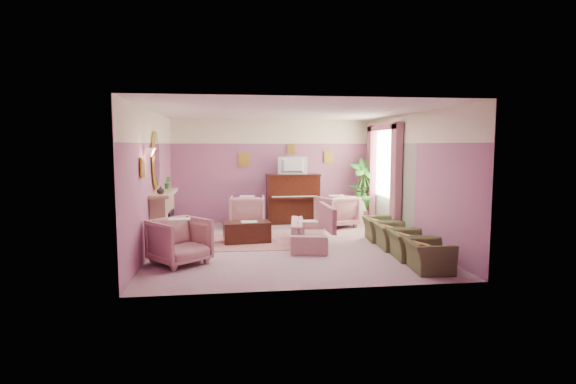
{
  "coord_description": "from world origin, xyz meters",
  "views": [
    {
      "loc": [
        -1.22,
        -9.31,
        2.11
      ],
      "look_at": [
        0.07,
        0.4,
        1.09
      ],
      "focal_mm": 28.0,
      "sensor_mm": 36.0,
      "label": 1
    }
  ],
  "objects": [
    {
      "name": "print_left_wall",
      "position": [
        -2.71,
        -1.2,
        1.72
      ],
      "size": [
        0.03,
        0.28,
        0.36
      ],
      "primitive_type": "cube",
      "color": "gold",
      "rests_on": "wall_left"
    },
    {
      "name": "wall_back",
      "position": [
        0.0,
        3.0,
        1.4
      ],
      "size": [
        5.5,
        0.02,
        2.8
      ],
      "primitive_type": "cube",
      "color": "#84568A",
      "rests_on": "floor"
    },
    {
      "name": "fire_ember",
      "position": [
        -2.45,
        0.2,
        0.22
      ],
      "size": [
        0.06,
        0.54,
        0.1
      ],
      "primitive_type": "cube",
      "color": "#EC5A24",
      "rests_on": "floor"
    },
    {
      "name": "sofa",
      "position": [
        0.42,
        -0.16,
        0.37
      ],
      "size": [
        0.61,
        1.83,
        0.74
      ],
      "primitive_type": "imported",
      "color": "tan",
      "rests_on": "floor"
    },
    {
      "name": "curtain_left",
      "position": [
        2.62,
        0.63,
        1.3
      ],
      "size": [
        0.16,
        0.34,
        2.6
      ],
      "primitive_type": "cube",
      "color": "#A15A6C",
      "rests_on": "floor"
    },
    {
      "name": "fireplace_inset",
      "position": [
        -2.49,
        0.2,
        0.4
      ],
      "size": [
        0.18,
        0.72,
        0.68
      ],
      "primitive_type": "cube",
      "color": "black",
      "rests_on": "floor"
    },
    {
      "name": "wall_right",
      "position": [
        2.75,
        0.0,
        1.4
      ],
      "size": [
        0.02,
        6.0,
        2.8
      ],
      "primitive_type": "cube",
      "color": "#84568A",
      "rests_on": "floor"
    },
    {
      "name": "side_plant_small",
      "position": [
        2.43,
        2.44,
        0.84
      ],
      "size": [
        0.16,
        0.16,
        0.28
      ],
      "primitive_type": "imported",
      "color": "#338327",
      "rests_on": "side_table"
    },
    {
      "name": "fireplace_surround",
      "position": [
        -2.59,
        0.2,
        0.55
      ],
      "size": [
        0.3,
        1.4,
        1.1
      ],
      "primitive_type": "cube",
      "color": "tan",
      "rests_on": "floor"
    },
    {
      "name": "mirror_frame",
      "position": [
        -2.7,
        0.2,
        1.8
      ],
      "size": [
        0.04,
        0.72,
        1.2
      ],
      "primitive_type": "ellipsoid",
      "color": "gold",
      "rests_on": "wall_left"
    },
    {
      "name": "olive_chair_c",
      "position": [
        2.1,
        -0.66,
        0.34
      ],
      "size": [
        0.56,
        0.79,
        0.68
      ],
      "primitive_type": "imported",
      "color": "#505832",
      "rests_on": "floor"
    },
    {
      "name": "table_paper",
      "position": [
        -0.79,
        0.34,
        0.46
      ],
      "size": [
        0.35,
        0.28,
        0.01
      ],
      "primitive_type": "cube",
      "color": "beige",
      "rests_on": "coffee_table"
    },
    {
      "name": "print_back_left",
      "position": [
        -0.8,
        2.96,
        1.72
      ],
      "size": [
        0.3,
        0.03,
        0.38
      ],
      "primitive_type": "cube",
      "color": "gold",
      "rests_on": "wall_back"
    },
    {
      "name": "olive_chair_a",
      "position": [
        2.1,
        -2.3,
        0.34
      ],
      "size": [
        0.56,
        0.79,
        0.68
      ],
      "primitive_type": "imported",
      "color": "#505832",
      "rests_on": "floor"
    },
    {
      "name": "piano_top",
      "position": [
        0.5,
        2.68,
        1.31
      ],
      "size": [
        1.45,
        0.65,
        0.04
      ],
      "primitive_type": "cube",
      "color": "black",
      "rests_on": "piano"
    },
    {
      "name": "ceiling",
      "position": [
        0.0,
        0.0,
        2.8
      ],
      "size": [
        5.5,
        6.0,
        0.01
      ],
      "primitive_type": "cube",
      "color": "white",
      "rests_on": "wall_back"
    },
    {
      "name": "floral_armchair_left",
      "position": [
        -0.75,
        2.18,
        0.45
      ],
      "size": [
        0.87,
        0.87,
        0.91
      ],
      "primitive_type": "imported",
      "color": "tan",
      "rests_on": "floor"
    },
    {
      "name": "olive_chair_b",
      "position": [
        2.1,
        -1.48,
        0.34
      ],
      "size": [
        0.56,
        0.79,
        0.68
      ],
      "primitive_type": "imported",
      "color": "#505832",
      "rests_on": "floor"
    },
    {
      "name": "television",
      "position": [
        0.5,
        2.63,
        1.6
      ],
      "size": [
        0.8,
        0.12,
        0.48
      ],
      "primitive_type": "imported",
      "color": "black",
      "rests_on": "piano"
    },
    {
      "name": "print_back_mid",
      "position": [
        0.5,
        2.96,
        2.0
      ],
      "size": [
        0.22,
        0.03,
        0.26
      ],
      "primitive_type": "cube",
      "color": "gold",
      "rests_on": "wall_back"
    },
    {
      "name": "mantel_vase",
      "position": [
        -2.55,
        -0.3,
        1.23
      ],
      "size": [
        0.16,
        0.16,
        0.16
      ],
      "primitive_type": "imported",
      "color": "white",
      "rests_on": "mantel_shelf"
    },
    {
      "name": "curtain_right",
      "position": [
        2.62,
        2.47,
        1.3
      ],
      "size": [
        0.16,
        0.34,
        2.6
      ],
      "primitive_type": "cube",
      "color": "#A15A6C",
      "rests_on": "floor"
    },
    {
      "name": "stripe_panel",
      "position": [
        2.73,
        1.3,
        1.07
      ],
      "size": [
        0.01,
        3.0,
        2.15
      ],
      "primitive_type": "cube",
      "color": "#949C88",
      "rests_on": "wall_right"
    },
    {
      "name": "print_back_right",
      "position": [
        1.55,
        2.96,
        1.78
      ],
      "size": [
        0.26,
        0.03,
        0.34
      ],
      "primitive_type": "cube",
      "color": "gold",
      "rests_on": "wall_back"
    },
    {
      "name": "mantel_plant",
      "position": [
        -2.55,
        0.75,
        1.29
      ],
      "size": [
        0.16,
        0.16,
        0.28
      ],
      "primitive_type": "imported",
      "color": "#338327",
      "rests_on": "mantel_shelf"
    },
    {
      "name": "window_blind",
      "position": [
        2.7,
        1.55,
        1.7
      ],
      "size": [
        0.03,
        1.4,
        1.8
      ],
      "primitive_type": "cube",
      "color": "beige",
      "rests_on": "wall_right"
    },
    {
      "name": "area_rug",
      "position": [
        -0.83,
        0.39,
        0.01
      ],
      "size": [
        2.55,
        1.87,
        0.01
      ],
      "primitive_type": "cube",
      "rotation": [
        0.0,
        0.0,
        -0.03
      ],
      "color": "#A86567",
      "rests_on": "floor"
    },
    {
      "name": "floral_armchair_front",
      "position": [
        -2.1,
        -1.27,
        0.45
      ],
      "size": [
        0.87,
        0.87,
        0.91
      ],
      "primitive_type": "imported",
      "color": "tan",
      "rests_on": "floor"
    },
    {
      "name": "floor",
      "position": [
        0.0,
        0.0,
        0.0
      ],
      "size": [
        5.5,
        6.0,
        0.01
      ],
      "primitive_type": "cube",
      "color": "#A6838D",
      "rests_on": "ground"
    },
    {
      "name": "mantel_shelf",
      "position": [
        -2.56,
        0.2,
        1.12
      ],
      "size": [
        0.4,
        1.55,
        0.07
      ],
      "primitive_type": "cube",
      "color": "tan",
      "rests_on": "fireplace_surround"
    },
    {
      "name": "sconce_shade",
      "position": [
        -2.62,
        -0.85,
        1.98
      ],
      "size": [
        0.2,
        0.2,
        0.16
      ],
      "primitive_type": "cone",
      "color": "tan",
      "rests_on": "wall_left"
    },
    {
      "name": "coffee_table",
      "position": [
        -0.84,
        0.34,
        0.23
      ],
      "size": [
        1.04,
        0.59,
        0.45
      ],
      "primitive_type": "cube",
      "rotation": [
        0.0,
        0.0,
        0.09
      ],
      "color": "black",
      "rests_on": "floor"
    },
    {
      "name": "wall_front",
      "position": [
        0.0,
        -3.0,
        1.4
      ],
      "size": [
        5.5,
        0.02,
        2.8
      ],
      "primitive_type": "cube",
      "color": "#84568A",
      "rests_on": "floor"
    },
    {
      "name": "piano_keyshelf",
      "position": [
        0.5,
        2.33,
        0.72
      ],
      "size": [
        1.3,
        0.12,
        0.06
      ],
      "primitive_type": "cube",
      "color": "black",
      "rests_on": "piano"
    },
    {
      "name": "hearth",
      "position": [
        -2.39,
        0.2,
        0.01
      ],
      "size": [
        0.55,
        1.5,
        0.02
      ],
      "primitive_type": "cube",
      "color": "tan",
      "rests_on": "floor"
    },
    {
      "name": "mirror_glass",
      "position": [
        -2.67,
        0.2,
        1.8
      ],
      "size": [
        0.01,
        0.6,
        1.06
      ],
      "primitive_type": "ellipsoid",
      "color": "white",
      "rests_on": "wall_left"
    },
    {
      "name": "sofa_throw",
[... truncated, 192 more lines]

